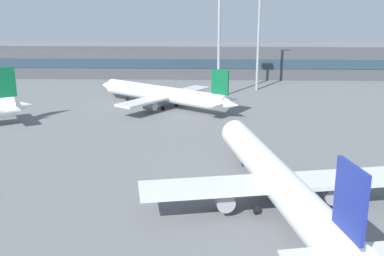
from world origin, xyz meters
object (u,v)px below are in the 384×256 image
Objects in this scene: airplane_far at (162,94)px; floodlight_tower_west at (219,27)px; airplane_near at (273,176)px; floodlight_tower_east at (259,33)px.

floodlight_tower_west is (12.86, 10.68, 14.30)m from airplane_far.
floodlight_tower_east is at bearing 85.73° from airplane_near.
airplane_far is 22.00m from floodlight_tower_west.
airplane_near is 74.18m from floodlight_tower_east.
floodlight_tower_west is 15.73m from floodlight_tower_east.
floodlight_tower_east is at bearing 46.52° from floodlight_tower_west.
floodlight_tower_west reaches higher than floodlight_tower_east.
airplane_far is at bearing 109.54° from airplane_near.
airplane_near reaches higher than airplane_far.
floodlight_tower_west is (-5.27, 61.76, 13.88)m from airplane_near.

